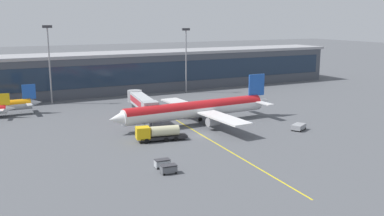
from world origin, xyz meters
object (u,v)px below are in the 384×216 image
object	(u,v)px
baggage_cart_1	(162,163)
pushback_tug	(298,127)
main_airliner	(197,109)
fuel_tanker	(158,133)
baggage_cart_0	(169,169)

from	to	relation	value
baggage_cart_1	pushback_tug	bearing A→B (deg)	13.98
pushback_tug	baggage_cart_1	world-z (taller)	baggage_cart_1
main_airliner	fuel_tanker	world-z (taller)	main_airliner
fuel_tanker	baggage_cart_1	world-z (taller)	fuel_tanker
main_airliner	pushback_tug	size ratio (longest dim) A/B	10.14
main_airliner	pushback_tug	distance (m)	24.44
fuel_tanker	pushback_tug	distance (m)	33.02
main_airliner	baggage_cart_0	bearing A→B (deg)	-125.28
baggage_cart_0	baggage_cart_1	world-z (taller)	same
main_airliner	baggage_cart_1	world-z (taller)	main_airliner
main_airliner	pushback_tug	bearing A→B (deg)	-42.60
fuel_tanker	pushback_tug	bearing A→B (deg)	-11.07
baggage_cart_0	baggage_cart_1	xyz separation A→B (m)	(0.23, 3.19, 0.00)
pushback_tug	baggage_cart_0	bearing A→B (deg)	-161.71
main_airliner	baggage_cart_1	bearing A→B (deg)	-128.15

